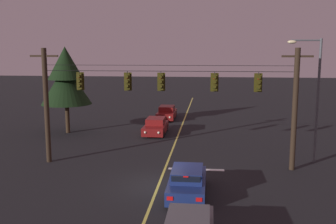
# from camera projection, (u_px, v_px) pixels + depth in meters

# --- Properties ---
(ground_plane) EXTENTS (180.00, 180.00, 0.00)m
(ground_plane) POSITION_uv_depth(u_px,v_px,m) (158.00, 186.00, 20.33)
(ground_plane) COLOR black
(lane_centre_stripe) EXTENTS (0.14, 60.00, 0.01)m
(lane_centre_stripe) POSITION_uv_depth(u_px,v_px,m) (175.00, 143.00, 29.90)
(lane_centre_stripe) COLOR #D1C64C
(lane_centre_stripe) RESTS_ON ground
(stop_bar_paint) EXTENTS (3.40, 0.36, 0.01)m
(stop_bar_paint) POSITION_uv_depth(u_px,v_px,m) (196.00, 169.00, 23.21)
(stop_bar_paint) COLOR silver
(stop_bar_paint) RESTS_ON ground
(signal_span_assembly) EXTENTS (17.15, 0.32, 7.31)m
(signal_span_assembly) POSITION_uv_depth(u_px,v_px,m) (166.00, 106.00, 23.41)
(signal_span_assembly) COLOR #2D2116
(signal_span_assembly) RESTS_ON ground
(traffic_light_leftmost) EXTENTS (0.48, 0.41, 1.22)m
(traffic_light_leftmost) POSITION_uv_depth(u_px,v_px,m) (80.00, 81.00, 23.76)
(traffic_light_leftmost) COLOR black
(traffic_light_left_inner) EXTENTS (0.48, 0.41, 1.22)m
(traffic_light_left_inner) POSITION_uv_depth(u_px,v_px,m) (127.00, 82.00, 23.43)
(traffic_light_left_inner) COLOR black
(traffic_light_centre) EXTENTS (0.48, 0.41, 1.22)m
(traffic_light_centre) POSITION_uv_depth(u_px,v_px,m) (161.00, 82.00, 23.20)
(traffic_light_centre) COLOR black
(traffic_light_right_inner) EXTENTS (0.48, 0.41, 1.22)m
(traffic_light_right_inner) POSITION_uv_depth(u_px,v_px,m) (215.00, 82.00, 22.85)
(traffic_light_right_inner) COLOR black
(traffic_light_rightmost) EXTENTS (0.48, 0.41, 1.22)m
(traffic_light_rightmost) POSITION_uv_depth(u_px,v_px,m) (258.00, 83.00, 22.57)
(traffic_light_rightmost) COLOR black
(car_waiting_near_lane) EXTENTS (1.80, 4.33, 1.39)m
(car_waiting_near_lane) POSITION_uv_depth(u_px,v_px,m) (187.00, 182.00, 19.02)
(car_waiting_near_lane) COLOR navy
(car_waiting_near_lane) RESTS_ON ground
(car_oncoming_lead) EXTENTS (1.80, 4.42, 1.39)m
(car_oncoming_lead) POSITION_uv_depth(u_px,v_px,m) (156.00, 126.00, 33.24)
(car_oncoming_lead) COLOR maroon
(car_oncoming_lead) RESTS_ON ground
(car_oncoming_trailing) EXTENTS (1.80, 4.42, 1.39)m
(car_oncoming_trailing) POSITION_uv_depth(u_px,v_px,m) (167.00, 113.00, 40.55)
(car_oncoming_trailing) COLOR maroon
(car_oncoming_trailing) RESTS_ON ground
(street_lamp_corner) EXTENTS (2.11, 0.30, 7.90)m
(street_lamp_corner) POSITION_uv_depth(u_px,v_px,m) (313.00, 89.00, 24.02)
(street_lamp_corner) COLOR #4C4F54
(street_lamp_corner) RESTS_ON ground
(tree_verge_near) EXTENTS (4.34, 4.34, 7.53)m
(tree_verge_near) POSITION_uv_depth(u_px,v_px,m) (66.00, 78.00, 33.03)
(tree_verge_near) COLOR #332316
(tree_verge_near) RESTS_ON ground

